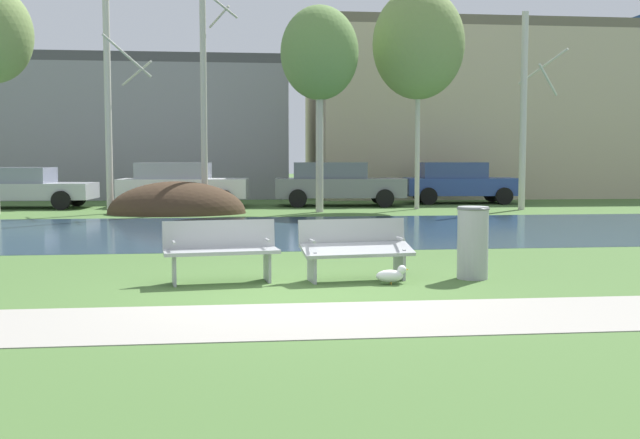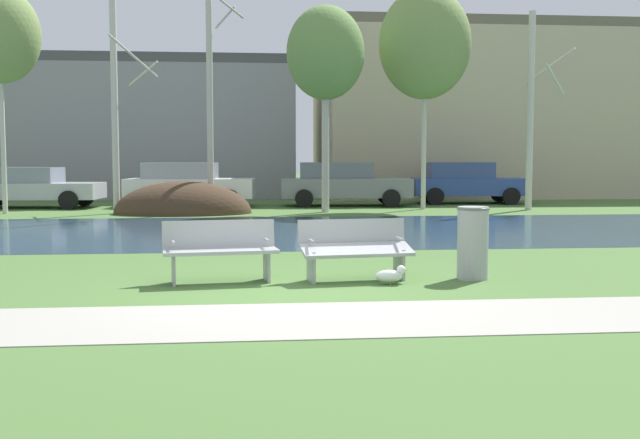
{
  "view_description": "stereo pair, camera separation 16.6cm",
  "coord_description": "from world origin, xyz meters",
  "px_view_note": "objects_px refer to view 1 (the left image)",
  "views": [
    {
      "loc": [
        -0.81,
        -9.83,
        1.78
      ],
      "look_at": [
        0.5,
        1.61,
        0.83
      ],
      "focal_mm": 43.15,
      "sensor_mm": 36.0,
      "label": 1
    },
    {
      "loc": [
        -0.65,
        -9.85,
        1.78
      ],
      "look_at": [
        0.5,
        1.61,
        0.83
      ],
      "focal_mm": 43.15,
      "sensor_mm": 36.0,
      "label": 2
    }
  ],
  "objects_px": {
    "seagull": "(391,275)",
    "parked_van_nearest_silver": "(20,186)",
    "parked_wagon_fourth_blue": "(459,182)",
    "bench_left": "(221,249)",
    "trash_bin": "(473,241)",
    "parked_sedan_second_white": "(181,184)",
    "parked_hatch_third_grey": "(337,183)",
    "bench_right": "(356,247)"
  },
  "relations": [
    {
      "from": "seagull",
      "to": "parked_van_nearest_silver",
      "type": "height_order",
      "value": "parked_van_nearest_silver"
    },
    {
      "from": "bench_left",
      "to": "seagull",
      "type": "xyz_separation_m",
      "value": [
        2.36,
        -0.44,
        -0.34
      ]
    },
    {
      "from": "parked_van_nearest_silver",
      "to": "parked_wagon_fourth_blue",
      "type": "relative_size",
      "value": 1.12
    },
    {
      "from": "bench_right",
      "to": "seagull",
      "type": "distance_m",
      "value": 0.71
    },
    {
      "from": "seagull",
      "to": "parked_hatch_third_grey",
      "type": "distance_m",
      "value": 17.17
    },
    {
      "from": "parked_van_nearest_silver",
      "to": "parked_sedan_second_white",
      "type": "height_order",
      "value": "parked_sedan_second_white"
    },
    {
      "from": "seagull",
      "to": "parked_sedan_second_white",
      "type": "relative_size",
      "value": 0.1
    },
    {
      "from": "trash_bin",
      "to": "parked_hatch_third_grey",
      "type": "distance_m",
      "value": 16.71
    },
    {
      "from": "bench_left",
      "to": "trash_bin",
      "type": "xyz_separation_m",
      "value": [
        3.64,
        -0.07,
        0.07
      ]
    },
    {
      "from": "bench_right",
      "to": "trash_bin",
      "type": "xyz_separation_m",
      "value": [
        1.71,
        -0.07,
        0.07
      ]
    },
    {
      "from": "parked_van_nearest_silver",
      "to": "seagull",
      "type": "bearing_deg",
      "value": -60.98
    },
    {
      "from": "parked_van_nearest_silver",
      "to": "parked_sedan_second_white",
      "type": "bearing_deg",
      "value": 2.5
    },
    {
      "from": "seagull",
      "to": "parked_van_nearest_silver",
      "type": "relative_size",
      "value": 0.1
    },
    {
      "from": "bench_right",
      "to": "parked_wagon_fourth_blue",
      "type": "relative_size",
      "value": 0.38
    },
    {
      "from": "bench_right",
      "to": "seagull",
      "type": "height_order",
      "value": "bench_right"
    },
    {
      "from": "seagull",
      "to": "trash_bin",
      "type": "bearing_deg",
      "value": 16.27
    },
    {
      "from": "parked_hatch_third_grey",
      "to": "parked_wagon_fourth_blue",
      "type": "distance_m",
      "value": 4.9
    },
    {
      "from": "seagull",
      "to": "parked_van_nearest_silver",
      "type": "xyz_separation_m",
      "value": [
        -9.48,
        17.09,
        0.62
      ]
    },
    {
      "from": "bench_right",
      "to": "parked_hatch_third_grey",
      "type": "xyz_separation_m",
      "value": [
        2.02,
        16.63,
        0.35
      ]
    },
    {
      "from": "parked_sedan_second_white",
      "to": "seagull",
      "type": "bearing_deg",
      "value": -77.04
    },
    {
      "from": "bench_left",
      "to": "parked_van_nearest_silver",
      "type": "relative_size",
      "value": 0.34
    },
    {
      "from": "bench_right",
      "to": "parked_wagon_fourth_blue",
      "type": "bearing_deg",
      "value": 68.8
    },
    {
      "from": "trash_bin",
      "to": "seagull",
      "type": "distance_m",
      "value": 1.39
    },
    {
      "from": "bench_left",
      "to": "parked_hatch_third_grey",
      "type": "distance_m",
      "value": 17.1
    },
    {
      "from": "seagull",
      "to": "parked_hatch_third_grey",
      "type": "height_order",
      "value": "parked_hatch_third_grey"
    },
    {
      "from": "parked_hatch_third_grey",
      "to": "parked_wagon_fourth_blue",
      "type": "xyz_separation_m",
      "value": [
        4.81,
        0.96,
        -0.01
      ]
    },
    {
      "from": "parked_sedan_second_white",
      "to": "parked_wagon_fourth_blue",
      "type": "height_order",
      "value": "parked_sedan_second_white"
    },
    {
      "from": "parked_sedan_second_white",
      "to": "parked_wagon_fourth_blue",
      "type": "xyz_separation_m",
      "value": [
        10.38,
        0.71,
        -0.0
      ]
    },
    {
      "from": "seagull",
      "to": "parked_wagon_fourth_blue",
      "type": "distance_m",
      "value": 19.15
    },
    {
      "from": "bench_left",
      "to": "parked_sedan_second_white",
      "type": "bearing_deg",
      "value": 95.51
    },
    {
      "from": "parked_hatch_third_grey",
      "to": "parked_wagon_fourth_blue",
      "type": "height_order",
      "value": "parked_hatch_third_grey"
    },
    {
      "from": "trash_bin",
      "to": "parked_hatch_third_grey",
      "type": "bearing_deg",
      "value": 88.96
    },
    {
      "from": "bench_left",
      "to": "parked_wagon_fourth_blue",
      "type": "distance_m",
      "value": 19.66
    },
    {
      "from": "parked_wagon_fourth_blue",
      "to": "parked_sedan_second_white",
      "type": "bearing_deg",
      "value": -176.1
    },
    {
      "from": "parked_sedan_second_white",
      "to": "trash_bin",
      "type": "bearing_deg",
      "value": -72.75
    },
    {
      "from": "trash_bin",
      "to": "parked_wagon_fourth_blue",
      "type": "distance_m",
      "value": 18.39
    },
    {
      "from": "bench_left",
      "to": "parked_wagon_fourth_blue",
      "type": "xyz_separation_m",
      "value": [
        8.75,
        17.6,
        0.34
      ]
    },
    {
      "from": "bench_left",
      "to": "parked_wagon_fourth_blue",
      "type": "relative_size",
      "value": 0.38
    },
    {
      "from": "trash_bin",
      "to": "parked_sedan_second_white",
      "type": "distance_m",
      "value": 17.76
    },
    {
      "from": "parked_van_nearest_silver",
      "to": "parked_wagon_fourth_blue",
      "type": "bearing_deg",
      "value": 3.42
    },
    {
      "from": "parked_van_nearest_silver",
      "to": "parked_wagon_fourth_blue",
      "type": "height_order",
      "value": "parked_wagon_fourth_blue"
    },
    {
      "from": "bench_right",
      "to": "seagull",
      "type": "relative_size",
      "value": 3.54
    }
  ]
}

